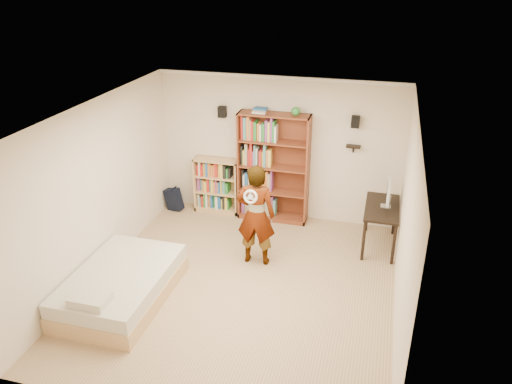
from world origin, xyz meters
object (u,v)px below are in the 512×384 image
Objects in this scene: person at (256,215)px; daybed at (121,282)px; low_bookshelf at (217,185)px; computer_desk at (380,227)px; tall_bookshelf at (273,168)px.

daybed is at bearing 39.40° from person.
low_bookshelf reaches higher than computer_desk.
low_bookshelf is 3.18m from computer_desk.
low_bookshelf is at bearing 169.57° from computer_desk.
person reaches higher than computer_desk.
tall_bookshelf is 1.23m from low_bookshelf.
daybed is at bearing -97.71° from low_bookshelf.
low_bookshelf is at bearing 178.61° from tall_bookshelf.
computer_desk is 0.57× the size of daybed.
computer_desk is (2.00, -0.55, -0.65)m from tall_bookshelf.
tall_bookshelf is at bearing -89.93° from person.
tall_bookshelf is at bearing -1.39° from low_bookshelf.
low_bookshelf is 2.02m from person.
low_bookshelf is 0.55× the size of daybed.
daybed is at bearing -144.86° from computer_desk.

